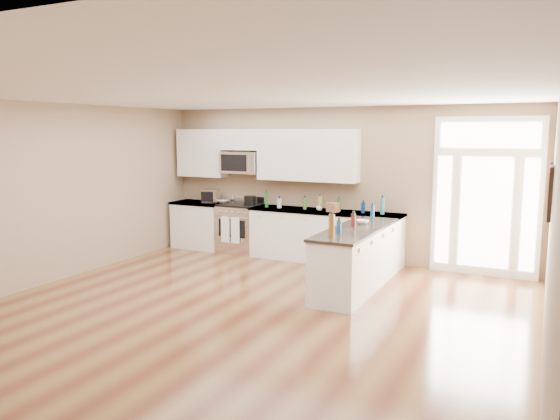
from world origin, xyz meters
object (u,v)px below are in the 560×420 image
at_px(stockpot, 250,200).
at_px(toaster_oven, 211,196).
at_px(peninsula_cabinet, 356,261).
at_px(kitchen_range, 240,228).

bearing_deg(stockpot, toaster_oven, -178.55).
distance_m(peninsula_cabinet, toaster_oven, 3.89).
distance_m(peninsula_cabinet, stockpot, 3.10).
bearing_deg(kitchen_range, peninsula_cabinet, -26.88).
relative_size(peninsula_cabinet, toaster_oven, 7.39).
distance_m(kitchen_range, stockpot, 0.60).
bearing_deg(kitchen_range, toaster_oven, 178.63).
relative_size(stockpot, toaster_oven, 0.76).
xyz_separation_m(peninsula_cabinet, kitchen_range, (-2.86, 1.45, 0.04)).
distance_m(kitchen_range, toaster_oven, 0.91).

